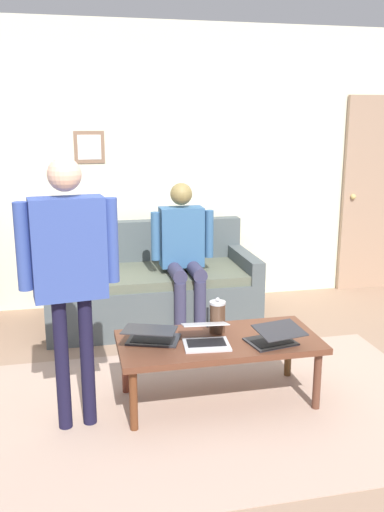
{
  "coord_description": "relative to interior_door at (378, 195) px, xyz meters",
  "views": [
    {
      "loc": [
        0.86,
        3.18,
        1.81
      ],
      "look_at": [
        -0.01,
        -0.77,
        0.8
      ],
      "focal_mm": 38.57,
      "sensor_mm": 36.0,
      "label": 1
    }
  ],
  "objects": [
    {
      "name": "laptop_left",
      "position": [
        2.42,
        2.16,
        -0.55
      ],
      "size": [
        0.31,
        0.32,
        0.14
      ],
      "color": "silver",
      "rests_on": "coffee_table"
    },
    {
      "name": "person_seated",
      "position": [
        2.28,
        0.76,
        -0.3
      ],
      "size": [
        0.55,
        0.51,
        1.28
      ],
      "color": "#34334F",
      "rests_on": "ground_plane"
    },
    {
      "name": "coffee_table",
      "position": [
        2.32,
        2.1,
        -0.64
      ],
      "size": [
        1.3,
        0.61,
        0.43
      ],
      "color": "brown",
      "rests_on": "ground_plane"
    },
    {
      "name": "person_standing",
      "position": [
        3.23,
        2.21,
        0.01
      ],
      "size": [
        0.57,
        0.23,
        1.61
      ],
      "color": "black",
      "rests_on": "ground_plane"
    },
    {
      "name": "interior_door",
      "position": [
        0.0,
        0.0,
        0.0
      ],
      "size": [
        0.82,
        0.09,
        2.05
      ],
      "color": "tan",
      "rests_on": "ground_plane"
    },
    {
      "name": "area_rug",
      "position": [
        2.32,
        2.2,
        -1.02
      ],
      "size": [
        2.95,
        1.89,
        0.01
      ],
      "primitive_type": "cube",
      "color": "tan",
      "rests_on": "ground_plane"
    },
    {
      "name": "laptop_center",
      "position": [
        2.01,
        2.26,
        -0.55
      ],
      "size": [
        0.34,
        0.37,
        0.14
      ],
      "color": "#28282D",
      "rests_on": "coffee_table"
    },
    {
      "name": "laptop_right",
      "position": [
        2.75,
        2.07,
        -0.55
      ],
      "size": [
        0.42,
        0.42,
        0.13
      ],
      "color": "#28282D",
      "rests_on": "coffee_table"
    },
    {
      "name": "couch",
      "position": [
        2.54,
        0.53,
        -0.72
      ],
      "size": [
        1.85,
        0.89,
        0.88
      ],
      "color": "#4A5456",
      "rests_on": "ground_plane"
    },
    {
      "name": "french_press",
      "position": [
        2.3,
        1.98,
        -0.48
      ],
      "size": [
        0.13,
        0.11,
        0.24
      ],
      "color": "#4C3323",
      "rests_on": "coffee_table"
    },
    {
      "name": "back_wall",
      "position": [
        2.34,
        -0.09,
        0.33
      ],
      "size": [
        7.04,
        0.11,
        2.7
      ],
      "color": "beige",
      "rests_on": "ground_plane"
    },
    {
      "name": "ground_plane",
      "position": [
        2.34,
        2.11,
        -1.02
      ],
      "size": [
        7.68,
        7.68,
        0.0
      ],
      "primitive_type": "plane",
      "color": "#95765E"
    }
  ]
}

